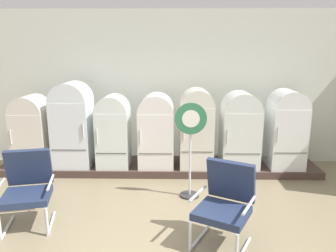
{
  "coord_description": "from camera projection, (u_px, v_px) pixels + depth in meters",
  "views": [
    {
      "loc": [
        0.3,
        -3.18,
        2.4
      ],
      "look_at": [
        0.19,
        2.75,
        0.98
      ],
      "focal_mm": 34.78,
      "sensor_mm": 36.0,
      "label": 1
    }
  ],
  "objects": [
    {
      "name": "sign_stand",
      "position": [
        190.0,
        149.0,
        5.23
      ],
      "size": [
        0.51,
        0.32,
        1.58
      ],
      "color": "#2D2D30",
      "rests_on": "ground"
    },
    {
      "name": "refrigerator_2",
      "position": [
        113.0,
        129.0,
        6.28
      ],
      "size": [
        0.61,
        0.63,
        1.4
      ],
      "color": "silver",
      "rests_on": "display_plinth"
    },
    {
      "name": "refrigerator_6",
      "position": [
        286.0,
        127.0,
        6.25
      ],
      "size": [
        0.65,
        0.72,
        1.5
      ],
      "color": "white",
      "rests_on": "display_plinth"
    },
    {
      "name": "refrigerator_0",
      "position": [
        32.0,
        129.0,
        6.33
      ],
      "size": [
        0.65,
        0.67,
        1.39
      ],
      "color": "silver",
      "rests_on": "display_plinth"
    },
    {
      "name": "refrigerator_1",
      "position": [
        73.0,
        122.0,
        6.3
      ],
      "size": [
        0.71,
        0.7,
        1.64
      ],
      "color": "white",
      "rests_on": "display_plinth"
    },
    {
      "name": "display_plinth",
      "position": [
        159.0,
        167.0,
        6.59
      ],
      "size": [
        6.28,
        0.95,
        0.14
      ],
      "primitive_type": "cube",
      "color": "#45332D",
      "rests_on": "ground"
    },
    {
      "name": "armchair_left",
      "position": [
        27.0,
        186.0,
        4.48
      ],
      "size": [
        0.78,
        0.81,
        1.04
      ],
      "color": "silver",
      "rests_on": "ground"
    },
    {
      "name": "back_wall",
      "position": [
        160.0,
        87.0,
        6.85
      ],
      "size": [
        11.76,
        0.12,
        3.17
      ],
      "color": "silver",
      "rests_on": "ground"
    },
    {
      "name": "refrigerator_3",
      "position": [
        156.0,
        128.0,
        6.31
      ],
      "size": [
        0.67,
        0.72,
        1.42
      ],
      "color": "white",
      "rests_on": "display_plinth"
    },
    {
      "name": "armchair_right",
      "position": [
        225.0,
        201.0,
        4.03
      ],
      "size": [
        0.87,
        0.9,
        1.04
      ],
      "color": "silver",
      "rests_on": "ground"
    },
    {
      "name": "refrigerator_4",
      "position": [
        196.0,
        126.0,
        6.26
      ],
      "size": [
        0.63,
        0.68,
        1.53
      ],
      "color": "silver",
      "rests_on": "display_plinth"
    },
    {
      "name": "refrigerator_5",
      "position": [
        240.0,
        128.0,
        6.27
      ],
      "size": [
        0.71,
        0.7,
        1.46
      ],
      "color": "silver",
      "rests_on": "display_plinth"
    }
  ]
}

